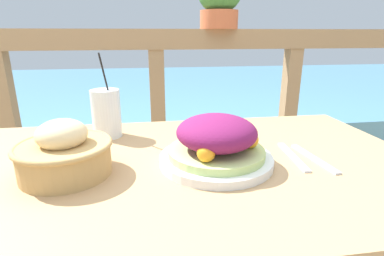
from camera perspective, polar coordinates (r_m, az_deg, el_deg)
patio_table at (r=0.78m, az=-3.94°, el=-12.88°), size 1.26×0.71×0.71m
railing_fence at (r=1.47m, az=-6.60°, el=5.76°), size 2.80×0.08×1.02m
sea_backdrop at (r=4.02m, az=-7.83°, el=5.64°), size 12.00×4.00×0.37m
salad_plate at (r=0.71m, az=4.65°, el=-2.95°), size 0.27×0.27×0.12m
drink_glass at (r=0.93m, az=-15.99°, el=2.69°), size 0.08×0.08×0.25m
bread_basket at (r=0.71m, az=-23.14°, el=-4.37°), size 0.21×0.21×0.13m
fork at (r=0.80m, az=18.64°, el=-5.14°), size 0.03×0.18×0.00m
knife at (r=0.81m, az=22.17°, el=-5.36°), size 0.03×0.18×0.00m
orange_near_basket at (r=0.92m, az=4.59°, el=0.76°), size 0.07×0.07×0.07m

